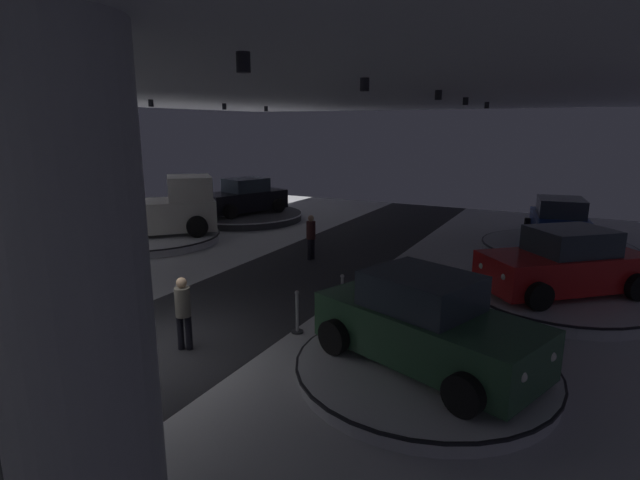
% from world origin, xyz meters
% --- Properties ---
extents(ground, '(24.00, 44.00, 0.06)m').
position_xyz_m(ground, '(0.00, 0.00, -0.02)').
color(ground, silver).
extents(ceiling_with_spotlights, '(24.00, 44.00, 0.39)m').
position_xyz_m(ceiling_with_spotlights, '(-0.00, 0.00, 5.55)').
color(ceiling_with_spotlights, silver).
extents(column_right, '(1.40, 1.40, 5.50)m').
position_xyz_m(column_right, '(3.78, -3.92, 2.75)').
color(column_right, '#ADADB2').
rests_on(column_right, ground).
extents(column_left, '(1.33, 1.33, 5.50)m').
position_xyz_m(column_left, '(-4.72, 2.98, 2.75)').
color(column_left, silver).
rests_on(column_left, ground).
extents(display_platform_deep_right, '(5.41, 5.41, 0.29)m').
position_xyz_m(display_platform_deep_right, '(7.25, 13.51, 0.16)').
color(display_platform_deep_right, '#B7B7BC').
rests_on(display_platform_deep_right, ground).
extents(display_car_deep_right, '(2.71, 4.42, 1.71)m').
position_xyz_m(display_car_deep_right, '(7.25, 13.54, 1.06)').
color(display_car_deep_right, navy).
rests_on(display_car_deep_right, display_platform_deep_right).
extents(display_platform_far_right, '(4.82, 4.82, 0.34)m').
position_xyz_m(display_platform_far_right, '(7.58, 7.36, 0.19)').
color(display_platform_far_right, silver).
rests_on(display_platform_far_right, ground).
extents(display_car_far_right, '(4.34, 4.13, 1.71)m').
position_xyz_m(display_car_far_right, '(7.60, 7.39, 1.10)').
color(display_car_far_right, red).
rests_on(display_car_far_right, display_platform_far_right).
extents(display_platform_deep_left, '(5.83, 5.83, 0.36)m').
position_xyz_m(display_platform_deep_left, '(-6.98, 13.34, 0.20)').
color(display_platform_deep_left, '#333338').
rests_on(display_platform_deep_left, ground).
extents(display_car_deep_left, '(3.29, 4.56, 1.71)m').
position_xyz_m(display_car_deep_left, '(-6.96, 13.37, 1.13)').
color(display_car_deep_left, black).
rests_on(display_car_deep_left, display_platform_deep_left).
extents(display_platform_far_left, '(5.68, 5.68, 0.32)m').
position_xyz_m(display_platform_far_left, '(-7.55, 7.62, 0.18)').
color(display_platform_far_left, silver).
rests_on(display_platform_far_left, ground).
extents(pickup_truck_far_left, '(5.24, 5.23, 2.30)m').
position_xyz_m(pickup_truck_far_left, '(-7.33, 7.85, 1.26)').
color(pickup_truck_far_left, silver).
rests_on(pickup_truck_far_left, display_platform_far_left).
extents(display_platform_mid_right, '(4.86, 4.86, 0.30)m').
position_xyz_m(display_platform_mid_right, '(5.49, 1.87, 0.17)').
color(display_platform_mid_right, silver).
rests_on(display_platform_mid_right, ground).
extents(display_car_mid_right, '(4.56, 3.31, 1.71)m').
position_xyz_m(display_car_mid_right, '(5.47, 1.88, 1.06)').
color(display_car_mid_right, '#2D5638').
rests_on(display_car_mid_right, display_platform_mid_right).
extents(visitor_walking_near, '(0.32, 0.32, 1.59)m').
position_xyz_m(visitor_walking_near, '(0.67, 0.70, 0.91)').
color(visitor_walking_near, black).
rests_on(visitor_walking_near, ground).
extents(visitor_walking_far, '(0.32, 0.32, 1.59)m').
position_xyz_m(visitor_walking_far, '(-0.41, 8.27, 0.91)').
color(visitor_walking_far, black).
rests_on(visitor_walking_far, ground).
extents(stanchion_a, '(0.28, 0.28, 1.01)m').
position_xyz_m(stanchion_a, '(2.34, 2.55, 0.37)').
color(stanchion_a, '#333338').
rests_on(stanchion_a, ground).
extents(stanchion_b, '(0.28, 0.28, 1.01)m').
position_xyz_m(stanchion_b, '(2.72, 4.15, 0.37)').
color(stanchion_b, '#333338').
rests_on(stanchion_b, ground).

